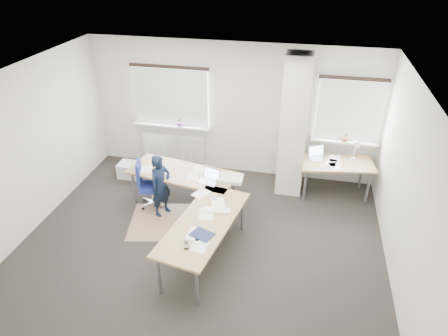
% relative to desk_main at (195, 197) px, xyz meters
% --- Properties ---
extents(ground, '(6.00, 6.00, 0.00)m').
position_rel_desk_main_xyz_m(ground, '(0.19, -0.28, -0.69)').
color(ground, black).
rests_on(ground, ground).
extents(room_shell, '(6.04, 5.04, 2.82)m').
position_rel_desk_main_xyz_m(room_shell, '(0.37, 0.17, 1.05)').
color(room_shell, '#B8B6A8').
rests_on(room_shell, ground).
extents(floor_mat, '(1.52, 1.36, 0.01)m').
position_rel_desk_main_xyz_m(floor_mat, '(-0.58, 0.09, -0.69)').
color(floor_mat, '#946D51').
rests_on(floor_mat, ground).
extents(white_crate, '(0.53, 0.38, 0.31)m').
position_rel_desk_main_xyz_m(white_crate, '(-1.86, 1.45, -0.54)').
color(white_crate, white).
rests_on(white_crate, ground).
extents(desk_main, '(2.40, 2.98, 0.96)m').
position_rel_desk_main_xyz_m(desk_main, '(0.00, 0.00, 0.00)').
color(desk_main, olive).
rests_on(desk_main, ground).
extents(desk_side, '(1.50, 0.93, 1.22)m').
position_rel_desk_main_xyz_m(desk_side, '(2.36, 1.67, -0.01)').
color(desk_side, olive).
rests_on(desk_side, ground).
extents(task_chair, '(0.54, 0.53, 0.96)m').
position_rel_desk_main_xyz_m(task_chair, '(-1.04, 0.52, -0.42)').
color(task_chair, navy).
rests_on(task_chair, ground).
extents(person, '(0.46, 0.52, 1.21)m').
position_rel_desk_main_xyz_m(person, '(-0.74, 0.33, -0.09)').
color(person, black).
rests_on(person, ground).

